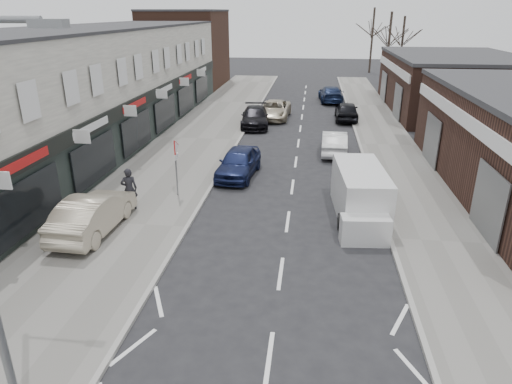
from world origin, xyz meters
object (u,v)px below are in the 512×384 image
(parked_car_right_c, at_px, (331,94))
(parked_car_right_a, at_px, (334,142))
(sedan_on_pavement, at_px, (93,213))
(pedestrian, at_px, (129,189))
(warning_sign, at_px, (176,152))
(parked_car_right_b, at_px, (347,111))
(parked_car_left_b, at_px, (255,117))
(parked_car_left_c, at_px, (274,110))
(white_van, at_px, (360,195))
(parked_car_left_a, at_px, (239,162))

(parked_car_right_c, bearing_deg, parked_car_right_a, 85.00)
(sedan_on_pavement, distance_m, pedestrian, 2.29)
(warning_sign, bearing_deg, parked_car_right_b, 63.29)
(warning_sign, relative_size, pedestrian, 1.48)
(parked_car_left_b, distance_m, parked_car_right_c, 12.30)
(pedestrian, height_order, parked_car_right_c, pedestrian)
(parked_car_left_c, bearing_deg, parked_car_right_c, 62.17)
(sedan_on_pavement, bearing_deg, warning_sign, -116.56)
(white_van, distance_m, parked_car_right_b, 18.32)
(warning_sign, xyz_separation_m, parked_car_right_c, (7.64, 25.10, -1.47))
(parked_car_right_c, bearing_deg, parked_car_left_c, 55.47)
(parked_car_left_c, bearing_deg, warning_sign, -97.16)
(white_van, xyz_separation_m, parked_car_left_a, (-5.79, 4.37, -0.22))
(white_van, bearing_deg, parked_car_left_c, 100.97)
(parked_car_left_b, bearing_deg, parked_car_left_c, 61.76)
(warning_sign, bearing_deg, parked_car_left_c, 80.21)
(parked_car_left_c, height_order, parked_car_right_a, parked_car_left_c)
(parked_car_left_b, relative_size, parked_car_left_c, 0.97)
(warning_sign, height_order, sedan_on_pavement, warning_sign)
(parked_car_right_a, relative_size, parked_car_right_c, 0.82)
(white_van, relative_size, parked_car_right_b, 1.24)
(white_van, distance_m, parked_car_left_c, 18.97)
(sedan_on_pavement, distance_m, parked_car_left_a, 8.52)
(sedan_on_pavement, xyz_separation_m, parked_car_right_a, (9.52, 11.99, -0.19))
(parked_car_left_a, relative_size, parked_car_right_a, 1.05)
(parked_car_left_b, relative_size, parked_car_right_b, 1.13)
(parked_car_right_c, bearing_deg, parked_car_left_a, 72.18)
(warning_sign, height_order, parked_car_left_a, warning_sign)
(parked_car_left_b, height_order, parked_car_right_a, parked_car_left_b)
(parked_car_left_b, distance_m, parked_car_left_c, 3.09)
(parked_car_right_a, bearing_deg, parked_car_left_b, -46.91)
(parked_car_left_b, distance_m, parked_car_right_b, 7.47)
(warning_sign, distance_m, pedestrian, 2.67)
(pedestrian, relative_size, parked_car_left_b, 0.37)
(sedan_on_pavement, relative_size, parked_car_left_c, 0.91)
(warning_sign, relative_size, parked_car_right_c, 0.54)
(parked_car_right_b, height_order, parked_car_right_c, parked_car_right_b)
(white_van, bearing_deg, pedestrian, 179.36)
(warning_sign, relative_size, parked_car_right_b, 0.63)
(parked_car_left_a, height_order, parked_car_right_a, parked_car_left_a)
(white_van, xyz_separation_m, parked_car_left_b, (-6.32, 15.42, -0.25))
(parked_car_left_b, height_order, parked_car_left_c, parked_car_left_b)
(parked_car_left_a, bearing_deg, white_van, -31.93)
(parked_car_left_a, xyz_separation_m, parked_car_right_b, (6.36, 13.94, -0.01))
(parked_car_left_b, bearing_deg, parked_car_right_b, 17.37)
(parked_car_left_b, bearing_deg, warning_sign, -102.37)
(parked_car_right_a, bearing_deg, pedestrian, 49.14)
(warning_sign, xyz_separation_m, parked_car_left_c, (2.96, 17.14, -1.50))
(white_van, bearing_deg, sedan_on_pavement, -168.90)
(parked_car_right_c, bearing_deg, parked_car_left_b, 57.37)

